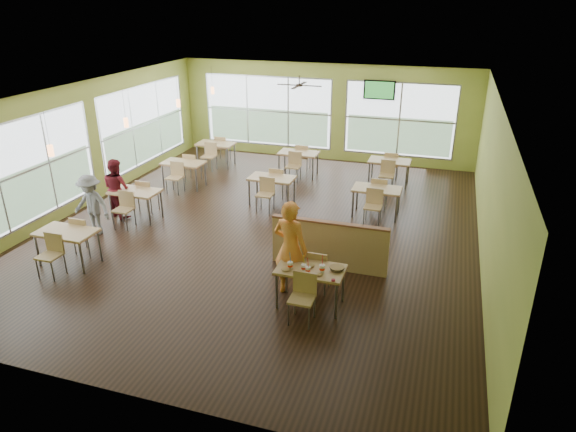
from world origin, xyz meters
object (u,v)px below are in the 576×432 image
object	(u,v)px
main_table	(310,274)
man_plaid	(290,249)
half_wall_divider	(329,245)
food_basket	(337,268)

from	to	relation	value
main_table	man_plaid	world-z (taller)	man_plaid
half_wall_divider	man_plaid	distance (m)	1.32
main_table	half_wall_divider	world-z (taller)	half_wall_divider
main_table	food_basket	xyz separation A→B (m)	(0.45, 0.09, 0.15)
food_basket	main_table	bearing A→B (deg)	-169.00
half_wall_divider	man_plaid	bearing A→B (deg)	-111.62
half_wall_divider	food_basket	bearing A→B (deg)	-71.62
man_plaid	main_table	bearing A→B (deg)	161.03
food_basket	man_plaid	bearing A→B (deg)	168.11
man_plaid	food_basket	bearing A→B (deg)	-179.64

